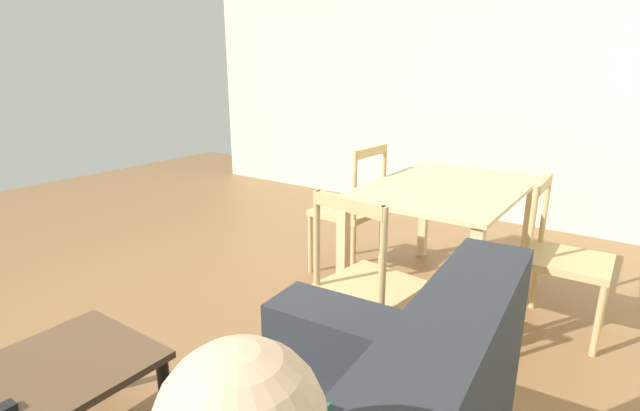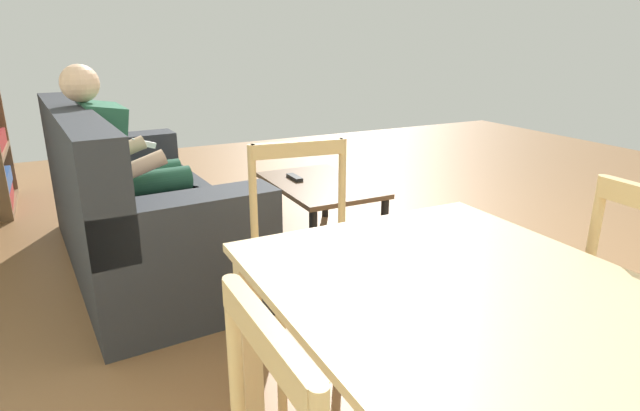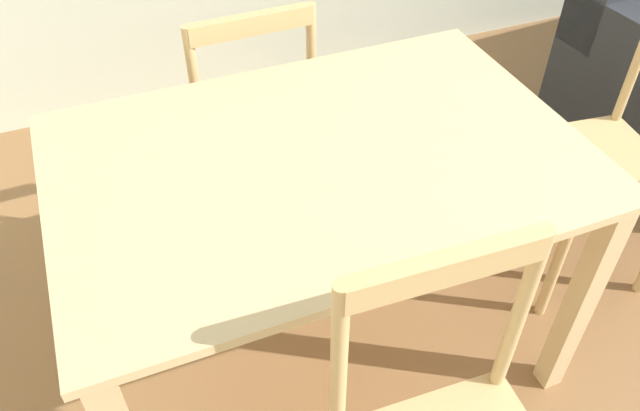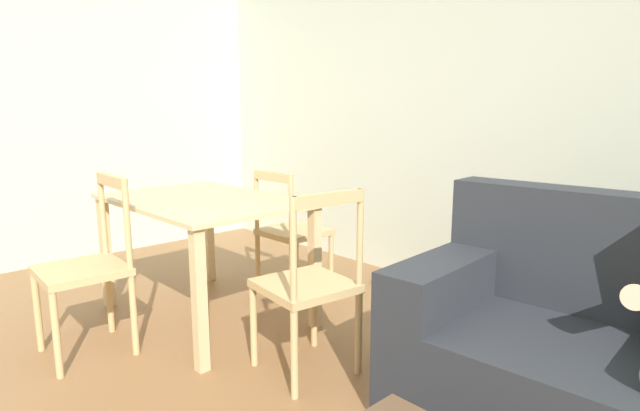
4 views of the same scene
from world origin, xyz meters
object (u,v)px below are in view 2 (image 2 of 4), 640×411
couch (133,210)px  dining_table (498,356)px  person_lounging (125,162)px  dining_chair_facing_couch (312,269)px  coffee_table (320,190)px  tv_remote (295,178)px

couch → dining_table: bearing=-168.4°
couch → person_lounging: bearing=-0.5°
dining_table → dining_chair_facing_couch: dining_chair_facing_couch is taller
person_lounging → dining_chair_facing_couch: size_ratio=1.27×
coffee_table → dining_table: dining_table is taller
couch → person_lounging: size_ratio=1.71×
coffee_table → dining_chair_facing_couch: bearing=152.0°
tv_remote → dining_table: 2.50m
person_lounging → coffee_table: size_ratio=1.32×
couch → dining_chair_facing_couch: bearing=-160.8°
tv_remote → couch: bearing=0.6°
coffee_table → dining_table: 2.39m
couch → tv_remote: (0.02, -1.06, 0.07)m
person_lounging → coffee_table: (-0.26, -1.18, -0.26)m
couch → person_lounging: (0.13, -0.00, 0.26)m
person_lounging → couch: bearing=179.5°
couch → dining_chair_facing_couch: 1.51m
tv_remote → dining_chair_facing_couch: 1.55m
person_lounging → dining_table: size_ratio=0.92×
dining_table → person_lounging: bearing=11.0°
couch → dining_chair_facing_couch: (-1.42, -0.49, 0.11)m
coffee_table → dining_chair_facing_couch: (-1.29, 0.68, 0.11)m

